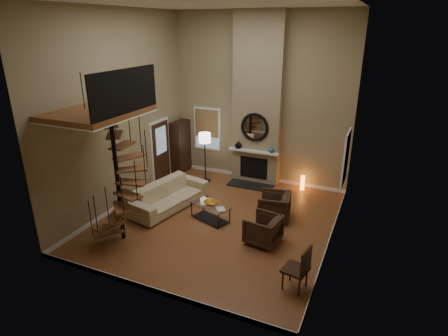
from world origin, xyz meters
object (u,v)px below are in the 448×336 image
at_px(coffee_table, 210,211).
at_px(sofa, 169,195).
at_px(armchair_near, 277,207).
at_px(accent_lamp, 302,183).
at_px(armchair_far, 266,230).
at_px(hutch, 181,146).
at_px(side_chair, 300,267).
at_px(floor_lamp, 205,142).

bearing_deg(coffee_table, sofa, 171.26).
xyz_separation_m(armchair_near, accent_lamp, (0.21, 2.20, -0.10)).
bearing_deg(armchair_far, accent_lamp, -173.44).
distance_m(sofa, accent_lamp, 4.34).
xyz_separation_m(sofa, accent_lamp, (3.30, 2.81, -0.15)).
relative_size(hutch, side_chair, 1.85).
relative_size(sofa, armchair_near, 2.96).
bearing_deg(coffee_table, hutch, 131.59).
xyz_separation_m(coffee_table, floor_lamp, (-1.35, 2.40, 1.13)).
bearing_deg(coffee_table, side_chair, -33.19).
height_order(hutch, floor_lamp, hutch).
xyz_separation_m(armchair_near, coffee_table, (-1.64, -0.83, -0.07)).
height_order(armchair_far, floor_lamp, floor_lamp).
bearing_deg(armchair_near, hutch, -125.54).
distance_m(coffee_table, accent_lamp, 3.55).
xyz_separation_m(armchair_far, floor_lamp, (-3.10, 2.91, 1.06)).
relative_size(hutch, floor_lamp, 1.08).
bearing_deg(floor_lamp, coffee_table, -60.67).
bearing_deg(sofa, floor_lamp, 8.90).
bearing_deg(armchair_near, accent_lamp, 165.08).
xyz_separation_m(floor_lamp, accent_lamp, (3.21, 0.62, -1.16)).
relative_size(sofa, floor_lamp, 1.48).
relative_size(sofa, armchair_far, 3.19).
bearing_deg(sofa, armchair_far, -91.39).
bearing_deg(accent_lamp, side_chair, -78.07).
xyz_separation_m(sofa, armchair_near, (3.09, 0.60, -0.04)).
relative_size(floor_lamp, side_chair, 1.71).
relative_size(hutch, accent_lamp, 3.88).
relative_size(floor_lamp, accent_lamp, 3.59).
bearing_deg(side_chair, coffee_table, 146.81).
bearing_deg(floor_lamp, armchair_far, -43.22).
bearing_deg(side_chair, armchair_near, 114.75).
height_order(armchair_far, side_chair, side_chair).
distance_m(sofa, coffee_table, 1.47).
relative_size(armchair_near, floor_lamp, 0.50).
bearing_deg(armchair_near, sofa, -88.29).
height_order(sofa, armchair_far, sofa).
bearing_deg(hutch, armchair_far, -38.25).
height_order(armchair_far, accent_lamp, armchair_far).
height_order(hutch, accent_lamp, hutch).
height_order(coffee_table, accent_lamp, accent_lamp).
relative_size(sofa, coffee_table, 2.06).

